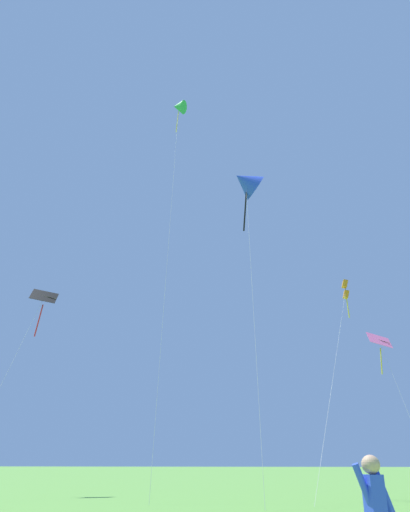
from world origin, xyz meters
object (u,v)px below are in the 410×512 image
Objects in this scene: kite_pink_low at (380,347)px; kite_black_large at (41,305)px; kite_orange_box at (345,291)px; kite_green_small at (179,107)px; kite_blue_delta at (246,182)px.

kite_black_large is at bearing -154.37° from kite_pink_low.
kite_orange_box reaches higher than kite_pink_low.
kite_green_small reaches higher than kite_black_large.
kite_black_large is (-13.36, 0.25, -7.79)m from kite_blue_delta.
kite_orange_box is at bearing 12.54° from kite_black_large.
kite_pink_low is at bearing 64.58° from kite_orange_box.
kite_green_small is 19.61m from kite_orange_box.
kite_black_large is 19.21m from kite_green_small.
kite_green_small is at bearing 21.22° from kite_black_large.
kite_pink_low is at bearing 50.00° from kite_blue_delta.
kite_green_small is (7.99, 3.10, 17.19)m from kite_black_large.
kite_green_small is 2.59× the size of kite_pink_low.
kite_green_small is 24.72m from kite_pink_low.
kite_blue_delta is 15.47m from kite_black_large.
kite_pink_low is (14.73, 7.80, -18.26)m from kite_green_small.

